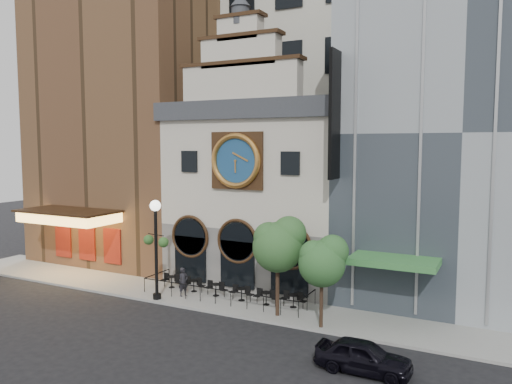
{
  "coord_description": "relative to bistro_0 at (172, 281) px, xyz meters",
  "views": [
    {
      "loc": [
        15.19,
        -23.34,
        9.51
      ],
      "look_at": [
        0.27,
        6.0,
        6.42
      ],
      "focal_mm": 35.0,
      "sensor_mm": 36.0,
      "label": 1
    }
  ],
  "objects": [
    {
      "name": "ground",
      "position": [
        4.34,
        -2.79,
        -0.61
      ],
      "size": [
        120.0,
        120.0,
        0.0
      ],
      "primitive_type": "plane",
      "color": "black",
      "rests_on": "ground"
    },
    {
      "name": "sidewalk",
      "position": [
        4.34,
        -0.29,
        -0.54
      ],
      "size": [
        44.0,
        5.0,
        0.15
      ],
      "primitive_type": "cube",
      "color": "gray",
      "rests_on": "ground"
    },
    {
      "name": "clock_building",
      "position": [
        4.34,
        5.03,
        6.07
      ],
      "size": [
        12.6,
        8.78,
        18.65
      ],
      "color": "#605E5B",
      "rests_on": "ground"
    },
    {
      "name": "theater_building",
      "position": [
        -8.66,
        7.17,
        11.99
      ],
      "size": [
        14.0,
        15.6,
        25.0
      ],
      "color": "brown",
      "rests_on": "ground"
    },
    {
      "name": "retail_building",
      "position": [
        17.33,
        7.2,
        9.53
      ],
      "size": [
        14.0,
        14.4,
        20.0
      ],
      "color": "gray",
      "rests_on": "ground"
    },
    {
      "name": "office_tower",
      "position": [
        4.34,
        17.21,
        19.39
      ],
      "size": [
        20.0,
        16.0,
        40.0
      ],
      "primitive_type": "cube",
      "color": "beige",
      "rests_on": "ground"
    },
    {
      "name": "cafe_railing",
      "position": [
        4.34,
        -0.29,
        -0.01
      ],
      "size": [
        10.6,
        2.6,
        0.9
      ],
      "primitive_type": null,
      "color": "black",
      "rests_on": "sidewalk"
    },
    {
      "name": "bistro_0",
      "position": [
        0.0,
        0.0,
        0.0
      ],
      "size": [
        1.58,
        0.68,
        0.9
      ],
      "color": "black",
      "rests_on": "sidewalk"
    },
    {
      "name": "bistro_1",
      "position": [
        1.8,
        -0.09,
        0.0
      ],
      "size": [
        1.58,
        0.68,
        0.9
      ],
      "color": "black",
      "rests_on": "sidewalk"
    },
    {
      "name": "bistro_2",
      "position": [
        3.55,
        -0.23,
        0.0
      ],
      "size": [
        1.58,
        0.68,
        0.9
      ],
      "color": "black",
      "rests_on": "sidewalk"
    },
    {
      "name": "bistro_3",
      "position": [
        5.42,
        -0.32,
        0.0
      ],
      "size": [
        1.58,
        0.68,
        0.9
      ],
      "color": "black",
      "rests_on": "sidewalk"
    },
    {
      "name": "bistro_4",
      "position": [
        7.1,
        -0.37,
        0.0
      ],
      "size": [
        1.58,
        0.68,
        0.9
      ],
      "color": "black",
      "rests_on": "sidewalk"
    },
    {
      "name": "bistro_5",
      "position": [
        8.71,
        -0.09,
        0.0
      ],
      "size": [
        1.58,
        0.68,
        0.9
      ],
      "color": "black",
      "rests_on": "sidewalk"
    },
    {
      "name": "car_right",
      "position": [
        14.4,
        -6.11,
        0.08
      ],
      "size": [
        4.06,
        1.64,
        1.38
      ],
      "primitive_type": "imported",
      "rotation": [
        0.0,
        0.0,
        1.57
      ],
      "color": "black",
      "rests_on": "ground"
    },
    {
      "name": "pedestrian",
      "position": [
        1.75,
        -1.15,
        0.43
      ],
      "size": [
        0.63,
        0.76,
        1.79
      ],
      "primitive_type": "imported",
      "rotation": [
        0.0,
        0.0,
        1.2
      ],
      "color": "black",
      "rests_on": "sidewalk"
    },
    {
      "name": "lamppost",
      "position": [
        0.66,
        -2.39,
        3.3
      ],
      "size": [
        1.92,
        0.85,
        6.08
      ],
      "rotation": [
        0.0,
        0.0,
        -0.18
      ],
      "color": "black",
      "rests_on": "sidewalk"
    },
    {
      "name": "tree_left",
      "position": [
        8.49,
        -1.69,
        3.59
      ],
      "size": [
        2.87,
        2.76,
        5.53
      ],
      "color": "#382619",
      "rests_on": "sidewalk"
    },
    {
      "name": "tree_right",
      "position": [
        11.24,
        -2.3,
        3.07
      ],
      "size": [
        2.5,
        2.41,
        4.82
      ],
      "color": "#382619",
      "rests_on": "sidewalk"
    }
  ]
}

